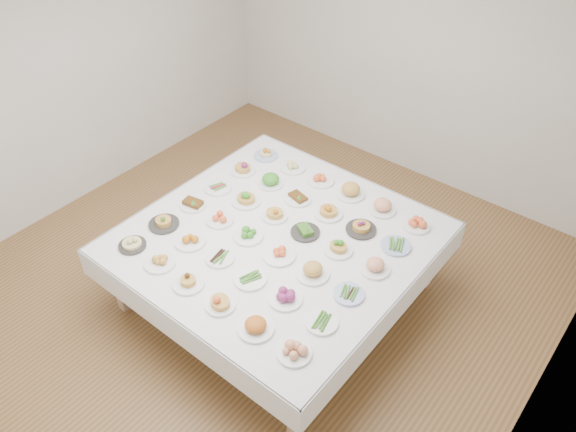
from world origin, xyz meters
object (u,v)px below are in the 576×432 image
Objects in this scene: dish_0 at (131,241)px; dish_35 at (417,223)px; display_table at (277,242)px; dish_18 at (218,187)px.

dish_35 is (1.73, 1.73, -0.02)m from dish_0.
dish_18 is (-0.87, 0.17, 0.08)m from display_table.
dish_18 is at bearing 90.37° from dish_0.
display_table is at bearing 45.12° from dish_0.
dish_0 is 1.03m from dish_18.
display_table is 1.23m from dish_0.
dish_35 reaches higher than dish_18.
dish_18 is 1.10× the size of dish_35.
dish_35 is at bearing 44.86° from display_table.
dish_35 is at bearing 21.89° from dish_18.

